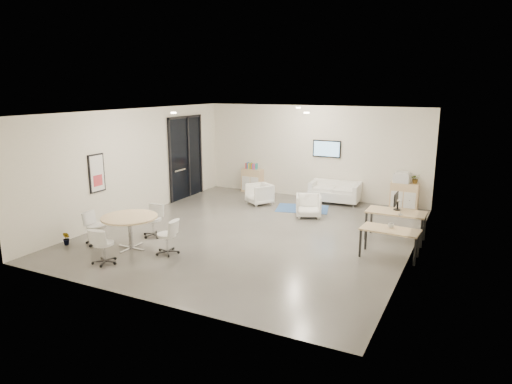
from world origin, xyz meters
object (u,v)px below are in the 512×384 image
object	(u,v)px
desk_rear	(396,214)
desk_front	(390,232)
sideboard_right	(404,196)
loveseat	(335,193)
armchair_right	(308,205)
round_table	(130,220)
sideboard_left	(252,181)
armchair_left	(259,193)

from	to	relation	value
desk_rear	desk_front	world-z (taller)	desk_rear
sideboard_right	loveseat	distance (m)	2.23
armchair_right	desk_rear	size ratio (longest dim) A/B	0.51
loveseat	round_table	world-z (taller)	round_table
armchair_right	desk_front	xyz separation A→B (m)	(2.81, -2.33, 0.23)
sideboard_right	sideboard_left	bearing A→B (deg)	179.91
sideboard_left	desk_rear	distance (m)	6.59
sideboard_left	sideboard_right	distance (m)	5.43
sideboard_left	armchair_left	world-z (taller)	sideboard_left
sideboard_left	desk_front	world-z (taller)	sideboard_left
sideboard_left	desk_rear	xyz separation A→B (m)	(5.73, -3.25, 0.25)
desk_rear	armchair_right	bearing A→B (deg)	159.87
desk_rear	desk_front	size ratio (longest dim) A/B	1.09
armchair_right	desk_rear	world-z (taller)	desk_rear
desk_front	loveseat	bearing A→B (deg)	124.48
sideboard_right	armchair_right	bearing A→B (deg)	-137.51
sideboard_left	armchair_right	xyz separation A→B (m)	(3.02, -2.22, -0.06)
desk_rear	desk_front	bearing A→B (deg)	-85.04
sideboard_right	desk_rear	xyz separation A→B (m)	(0.29, -3.24, 0.25)
loveseat	desk_front	distance (m)	5.09
sideboard_right	desk_front	distance (m)	4.56
armchair_left	armchair_right	bearing A→B (deg)	15.66
loveseat	armchair_left	size ratio (longest dim) A/B	2.25
desk_front	desk_rear	bearing A→B (deg)	97.87
sideboard_right	loveseat	world-z (taller)	sideboard_right
armchair_left	desk_rear	distance (m)	5.02
sideboard_right	armchair_right	xyz separation A→B (m)	(-2.42, -2.21, -0.05)
desk_rear	sideboard_left	bearing A→B (deg)	151.02
armchair_right	desk_rear	distance (m)	2.91
desk_front	armchair_left	bearing A→B (deg)	151.12
sideboard_right	round_table	size ratio (longest dim) A/B	0.64
armchair_left	loveseat	bearing A→B (deg)	66.47
loveseat	armchair_left	xyz separation A→B (m)	(-2.19, -1.31, 0.04)
armchair_left	sideboard_right	bearing A→B (deg)	54.21
armchair_left	desk_front	world-z (taller)	armchair_left
armchair_right	sideboard_left	bearing A→B (deg)	120.80
sideboard_left	armchair_left	distance (m)	1.82
armchair_left	desk_front	bearing A→B (deg)	3.08
sideboard_right	desk_rear	bearing A→B (deg)	-84.83
desk_front	round_table	world-z (taller)	round_table
desk_front	armchair_right	bearing A→B (deg)	143.85
desk_front	sideboard_right	bearing A→B (deg)	98.43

